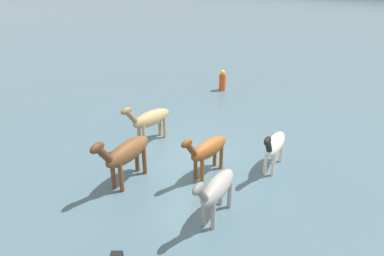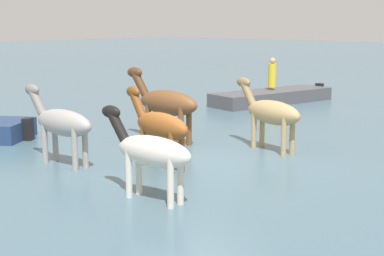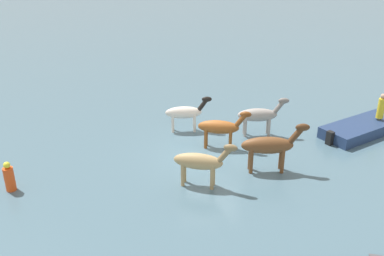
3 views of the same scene
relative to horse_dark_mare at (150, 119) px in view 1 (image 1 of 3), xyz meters
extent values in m
plane|color=#476675|center=(2.38, -0.43, -0.99)|extent=(148.13, 148.13, 0.00)
ellipsoid|color=tan|center=(0.02, 0.08, 0.01)|extent=(0.90, 1.87, 0.61)
cylinder|color=tan|center=(0.05, -0.48, -0.49)|extent=(0.13, 0.13, 1.00)
cylinder|color=tan|center=(-0.24, -0.42, -0.49)|extent=(0.13, 0.13, 1.00)
cylinder|color=tan|center=(0.27, 0.58, -0.49)|extent=(0.13, 0.13, 1.00)
cylinder|color=tan|center=(-0.01, 0.64, -0.49)|extent=(0.13, 0.13, 1.00)
cylinder|color=olive|center=(-0.18, -0.85, 0.40)|extent=(0.32, 0.58, 0.66)
ellipsoid|color=olive|center=(-0.22, -1.04, 0.67)|extent=(0.31, 0.53, 0.27)
ellipsoid|color=silver|center=(4.85, 0.71, -0.05)|extent=(0.62, 1.73, 0.57)
cylinder|color=silver|center=(5.02, 0.22, -0.52)|extent=(0.12, 0.12, 0.94)
cylinder|color=silver|center=(4.75, 0.20, -0.52)|extent=(0.12, 0.12, 0.94)
cylinder|color=silver|center=(4.95, 1.23, -0.52)|extent=(0.12, 0.12, 0.94)
cylinder|color=silver|center=(4.67, 1.21, -0.52)|extent=(0.12, 0.12, 0.94)
cylinder|color=black|center=(4.91, -0.18, 0.32)|extent=(0.23, 0.53, 0.62)
ellipsoid|color=black|center=(4.92, -0.36, 0.57)|extent=(0.23, 0.48, 0.25)
ellipsoid|color=#9E9993|center=(4.40, -2.65, 0.01)|extent=(0.60, 1.83, 0.61)
cylinder|color=#9E9993|center=(4.57, -3.18, -0.49)|extent=(0.13, 0.13, 1.00)
cylinder|color=#9E9993|center=(4.28, -3.20, -0.49)|extent=(0.13, 0.13, 1.00)
cylinder|color=#9E9993|center=(4.53, -2.10, -0.49)|extent=(0.13, 0.13, 1.00)
cylinder|color=#9E9993|center=(4.24, -2.11, -0.49)|extent=(0.13, 0.13, 1.00)
cylinder|color=slate|center=(4.44, -3.61, 0.40)|extent=(0.23, 0.56, 0.67)
ellipsoid|color=slate|center=(4.45, -3.80, 0.68)|extent=(0.23, 0.50, 0.27)
ellipsoid|color=brown|center=(1.10, -2.56, 0.12)|extent=(0.63, 2.01, 0.67)
cylinder|color=brown|center=(1.27, -3.16, -0.44)|extent=(0.15, 0.15, 1.11)
cylinder|color=brown|center=(0.94, -3.17, -0.44)|extent=(0.15, 0.15, 1.11)
cylinder|color=brown|center=(1.25, -1.96, -0.44)|extent=(0.15, 0.15, 1.11)
cylinder|color=brown|center=(0.92, -1.96, -0.44)|extent=(0.15, 0.15, 1.11)
cylinder|color=#50311A|center=(1.12, -3.62, 0.55)|extent=(0.24, 0.62, 0.74)
ellipsoid|color=#50311A|center=(1.12, -3.84, 0.86)|extent=(0.24, 0.55, 0.29)
ellipsoid|color=brown|center=(3.10, -0.81, -0.01)|extent=(0.78, 1.82, 0.59)
cylinder|color=brown|center=(3.16, -1.36, -0.50)|extent=(0.13, 0.13, 0.97)
cylinder|color=brown|center=(2.88, -1.31, -0.50)|extent=(0.13, 0.13, 0.97)
cylinder|color=brown|center=(3.32, -0.31, -0.50)|extent=(0.13, 0.13, 0.97)
cylinder|color=brown|center=(3.04, -0.27, -0.50)|extent=(0.13, 0.13, 0.97)
cylinder|color=brown|center=(2.96, -1.74, 0.37)|extent=(0.28, 0.56, 0.65)
ellipsoid|color=brown|center=(2.93, -1.92, 0.64)|extent=(0.27, 0.51, 0.26)
cylinder|color=#E54C19|center=(-0.33, 6.81, -0.54)|extent=(0.36, 0.36, 0.90)
sphere|color=yellow|center=(-0.33, 6.81, 0.03)|extent=(0.24, 0.24, 0.24)
camera|label=1|loc=(8.19, -10.15, 5.93)|focal=34.19mm
camera|label=2|loc=(11.81, 7.86, 2.29)|focal=52.61mm
camera|label=3|loc=(-13.21, 0.25, 7.23)|focal=39.28mm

